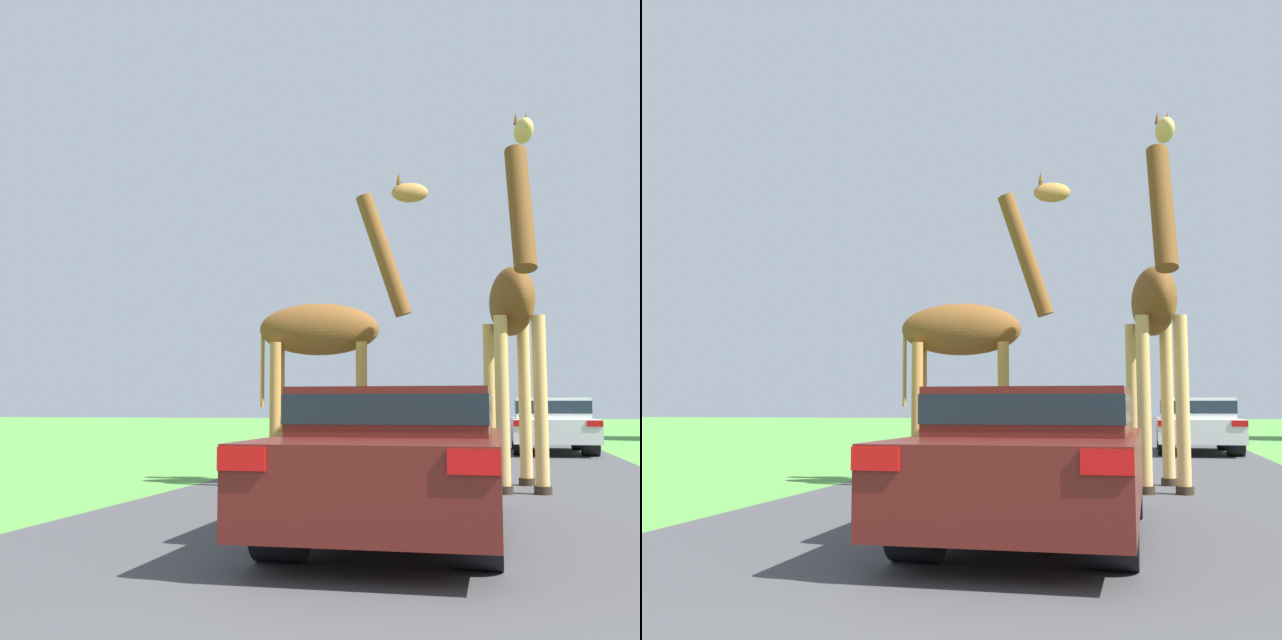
# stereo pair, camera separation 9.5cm
# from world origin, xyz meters

# --- Properties ---
(road) EXTENTS (7.16, 120.00, 0.00)m
(road) POSITION_xyz_m (0.00, 30.00, 0.00)
(road) COLOR #424244
(road) RESTS_ON ground
(giraffe_near_road) EXTENTS (2.61, 0.99, 4.73)m
(giraffe_near_road) POSITION_xyz_m (-1.58, 10.02, 2.24)
(giraffe_near_road) COLOR #B77F3D
(giraffe_near_road) RESTS_ON ground
(giraffe_companion) EXTENTS (0.92, 2.54, 5.08)m
(giraffe_companion) POSITION_xyz_m (1.14, 9.99, 2.52)
(giraffe_companion) COLOR tan
(giraffe_companion) RESTS_ON ground
(car_lead_maroon) EXTENTS (1.83, 4.65, 1.33)m
(car_lead_maroon) POSITION_xyz_m (0.02, 5.68, 0.72)
(car_lead_maroon) COLOR #561914
(car_lead_maroon) RESTS_ON ground
(car_queue_right) EXTENTS (1.92, 4.15, 1.34)m
(car_queue_right) POSITION_xyz_m (-1.67, 15.67, 0.73)
(car_queue_right) COLOR gray
(car_queue_right) RESTS_ON ground
(car_queue_left) EXTENTS (1.98, 4.67, 1.39)m
(car_queue_left) POSITION_xyz_m (2.20, 19.79, 0.75)
(car_queue_left) COLOR silver
(car_queue_left) RESTS_ON ground
(car_far_ahead) EXTENTS (1.92, 4.03, 1.26)m
(car_far_ahead) POSITION_xyz_m (-1.22, 24.11, 0.68)
(car_far_ahead) COLOR maroon
(car_far_ahead) RESTS_ON ground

